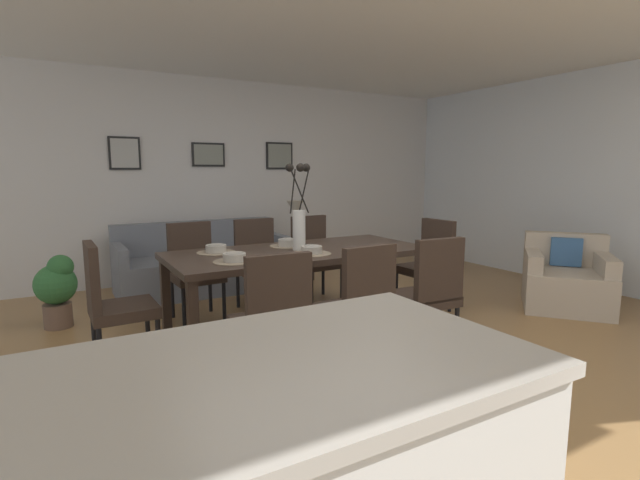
{
  "coord_description": "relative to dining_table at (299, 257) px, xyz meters",
  "views": [
    {
      "loc": [
        -1.97,
        -2.87,
        1.42
      ],
      "look_at": [
        0.13,
        0.77,
        0.79
      ],
      "focal_mm": 26.15,
      "sensor_mm": 36.0,
      "label": 1
    }
  ],
  "objects": [
    {
      "name": "table_lamp",
      "position": [
        0.9,
        1.85,
        0.22
      ],
      "size": [
        0.22,
        0.22,
        0.51
      ],
      "color": "#4C4C51",
      "rests_on": "side_table"
    },
    {
      "name": "centerpiece_vase",
      "position": [
        0.0,
        0.0,
        0.35
      ],
      "size": [
        0.21,
        0.23,
        0.73
      ],
      "color": "silver",
      "rests_on": "dining_table"
    },
    {
      "name": "sofa",
      "position": [
        -0.3,
        1.92,
        -0.4
      ],
      "size": [
        1.95,
        0.84,
        0.8
      ],
      "color": "slate",
      "rests_on": "ground"
    },
    {
      "name": "dining_chair_mid_right",
      "position": [
        0.64,
        0.89,
        -0.16
      ],
      "size": [
        0.45,
        0.45,
        0.92
      ],
      "color": "#33261E",
      "rests_on": "ground"
    },
    {
      "name": "framed_picture_center",
      "position": [
        0.0,
        2.55,
        0.95
      ],
      "size": [
        0.43,
        0.03,
        0.31
      ],
      "color": "black"
    },
    {
      "name": "placemat_near_right",
      "position": [
        -0.66,
        0.22,
        0.07
      ],
      "size": [
        0.32,
        0.32,
        0.01
      ],
      "primitive_type": "cylinder",
      "color": "#7F705B",
      "rests_on": "dining_table"
    },
    {
      "name": "bowl_near_left",
      "position": [
        -0.66,
        -0.22,
        0.11
      ],
      "size": [
        0.17,
        0.17,
        0.07
      ],
      "color": "#B2ADA3",
      "rests_on": "dining_table"
    },
    {
      "name": "dining_table",
      "position": [
        0.0,
        0.0,
        0.0
      ],
      "size": [
        2.2,
        0.99,
        0.74
      ],
      "color": "#33261E",
      "rests_on": "ground"
    },
    {
      "name": "back_wall_panel",
      "position": [
        0.16,
        2.62,
        0.63
      ],
      "size": [
        9.0,
        0.1,
        2.6
      ],
      "primitive_type": "cube",
      "color": "silver",
      "rests_on": "ground"
    },
    {
      "name": "dining_chair_far_right",
      "position": [
        -0.01,
        0.89,
        -0.16
      ],
      "size": [
        0.45,
        0.45,
        0.92
      ],
      "color": "#33261E",
      "rests_on": "ground"
    },
    {
      "name": "armchair",
      "position": [
        2.76,
        -0.7,
        -0.39
      ],
      "size": [
        1.13,
        1.13,
        0.75
      ],
      "color": "#B7A893",
      "rests_on": "ground"
    },
    {
      "name": "dining_chair_near_right",
      "position": [
        -0.68,
        0.89,
        -0.16
      ],
      "size": [
        0.46,
        0.46,
        0.92
      ],
      "color": "#33261E",
      "rests_on": "ground"
    },
    {
      "name": "placemat_near_left",
      "position": [
        -0.66,
        -0.22,
        0.07
      ],
      "size": [
        0.32,
        0.32,
        0.01
      ],
      "primitive_type": "cylinder",
      "color": "#7F705B",
      "rests_on": "dining_table"
    },
    {
      "name": "bowl_near_right",
      "position": [
        -0.66,
        0.22,
        0.11
      ],
      "size": [
        0.17,
        0.17,
        0.07
      ],
      "color": "#B2ADA3",
      "rests_on": "dining_table"
    },
    {
      "name": "dining_chair_head_east",
      "position": [
        1.49,
        -0.02,
        -0.16
      ],
      "size": [
        0.46,
        0.46,
        0.92
      ],
      "color": "#33261E",
      "rests_on": "ground"
    },
    {
      "name": "ground_plane",
      "position": [
        0.16,
        -0.63,
        -0.67
      ],
      "size": [
        9.0,
        9.0,
        0.0
      ],
      "primitive_type": "plane",
      "color": "olive"
    },
    {
      "name": "dining_chair_far_left",
      "position": [
        -0.01,
        -0.91,
        -0.16
      ],
      "size": [
        0.46,
        0.46,
        0.92
      ],
      "color": "#33261E",
      "rests_on": "ground"
    },
    {
      "name": "framed_picture_left",
      "position": [
        -1.02,
        2.55,
        0.95
      ],
      "size": [
        0.36,
        0.03,
        0.39
      ],
      "color": "black"
    },
    {
      "name": "dining_chair_near_left",
      "position": [
        -0.65,
        -0.89,
        -0.16
      ],
      "size": [
        0.46,
        0.46,
        0.92
      ],
      "color": "#33261E",
      "rests_on": "ground"
    },
    {
      "name": "dining_chair_mid_left",
      "position": [
        0.65,
        -0.9,
        -0.16
      ],
      "size": [
        0.47,
        0.47,
        0.92
      ],
      "color": "#33261E",
      "rests_on": "ground"
    },
    {
      "name": "side_table",
      "position": [
        0.9,
        1.85,
        -0.41
      ],
      "size": [
        0.36,
        0.36,
        0.52
      ],
      "primitive_type": "cube",
      "color": "#33261E",
      "rests_on": "ground"
    },
    {
      "name": "side_window_wall",
      "position": [
        3.81,
        -0.23,
        0.63
      ],
      "size": [
        0.1,
        6.3,
        2.6
      ],
      "primitive_type": "cube",
      "color": "white",
      "rests_on": "ground"
    },
    {
      "name": "placemat_far_right",
      "position": [
        -0.0,
        0.22,
        0.07
      ],
      "size": [
        0.32,
        0.32,
        0.01
      ],
      "primitive_type": "cylinder",
      "color": "#7F705B",
      "rests_on": "dining_table"
    },
    {
      "name": "placemat_far_left",
      "position": [
        -0.0,
        -0.22,
        0.07
      ],
      "size": [
        0.32,
        0.32,
        0.01
      ],
      "primitive_type": "cylinder",
      "color": "#7F705B",
      "rests_on": "dining_table"
    },
    {
      "name": "bowl_far_left",
      "position": [
        -0.0,
        -0.22,
        0.11
      ],
      "size": [
        0.17,
        0.17,
        0.07
      ],
      "color": "#B2ADA3",
      "rests_on": "dining_table"
    },
    {
      "name": "potted_plant",
      "position": [
        -1.83,
        1.23,
        -0.3
      ],
      "size": [
        0.36,
        0.36,
        0.67
      ],
      "color": "brown",
      "rests_on": "ground"
    },
    {
      "name": "framed_picture_right",
      "position": [
        1.02,
        2.55,
        0.95
      ],
      "size": [
        0.4,
        0.03,
        0.37
      ],
      "color": "black"
    },
    {
      "name": "ceiling_panel",
      "position": [
        0.16,
        -0.23,
        1.97
      ],
      "size": [
        9.0,
        7.2,
        0.08
      ],
      "primitive_type": "cube",
      "color": "white"
    },
    {
      "name": "bowl_far_right",
      "position": [
        -0.0,
        0.22,
        0.11
      ],
      "size": [
        0.17,
        0.17,
        0.07
      ],
      "color": "#B2ADA3",
      "rests_on": "dining_table"
    },
    {
      "name": "dining_chair_head_west",
      "position": [
        -1.5,
        0.01,
        -0.16
      ],
      "size": [
        0.45,
        0.45,
        0.92
      ],
      "color": "#33261E",
      "rests_on": "ground"
    }
  ]
}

